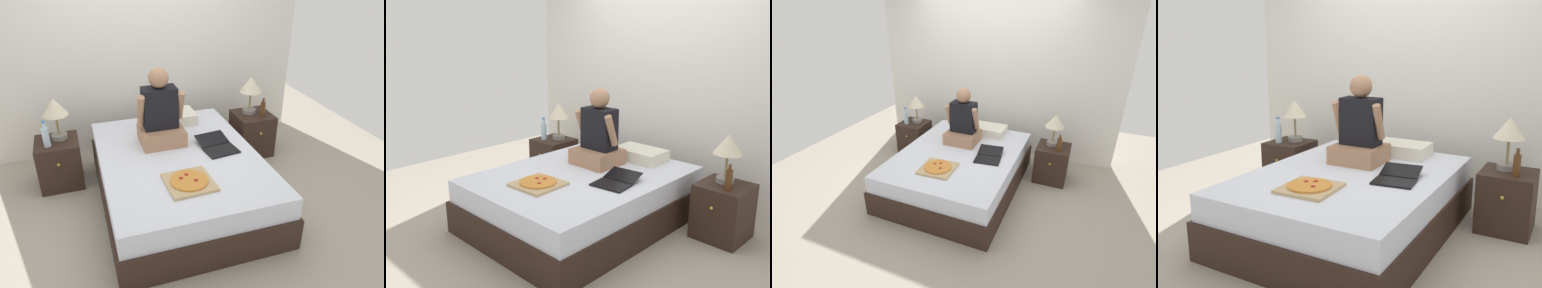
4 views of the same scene
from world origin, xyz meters
TOP-DOWN VIEW (x-y plane):
  - ground_plane at (0.00, 0.00)m, footprint 5.92×5.92m
  - wall_back at (0.00, 1.39)m, footprint 3.92×0.12m
  - bed at (0.00, 0.00)m, footprint 1.55×2.07m
  - nightstand_left at (-1.14, 0.68)m, footprint 0.44×0.47m
  - lamp_on_left_nightstand at (-1.10, 0.73)m, footprint 0.26×0.26m
  - water_bottle at (-1.22, 0.59)m, footprint 0.07×0.07m
  - nightstand_right at (1.14, 0.68)m, footprint 0.44×0.47m
  - lamp_on_right_nightstand at (1.11, 0.73)m, footprint 0.26×0.26m
  - beer_bottle at (1.21, 0.58)m, footprint 0.06×0.06m
  - pillow at (0.14, 0.75)m, footprint 0.52×0.34m
  - person_seated at (-0.09, 0.34)m, footprint 0.47×0.40m
  - laptop at (0.41, 0.01)m, footprint 0.37×0.45m
  - pizza_box at (-0.06, -0.50)m, footprint 0.42×0.42m

SIDE VIEW (x-z plane):
  - ground_plane at x=0.00m, z-range 0.00..0.00m
  - bed at x=0.00m, z-range 0.00..0.51m
  - nightstand_left at x=-1.14m, z-range 0.00..0.52m
  - nightstand_right at x=1.14m, z-range 0.00..0.52m
  - pizza_box at x=-0.06m, z-range 0.51..0.56m
  - laptop at x=0.41m, z-range 0.50..0.57m
  - pillow at x=0.14m, z-range 0.52..0.64m
  - beer_bottle at x=1.21m, z-range 0.50..0.73m
  - water_bottle at x=-1.22m, z-range 0.49..0.77m
  - person_seated at x=-0.09m, z-range 0.41..1.19m
  - lamp_on_left_nightstand at x=-1.10m, z-range 0.62..1.07m
  - lamp_on_right_nightstand at x=1.11m, z-range 0.62..1.07m
  - wall_back at x=0.00m, z-range 0.00..2.50m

